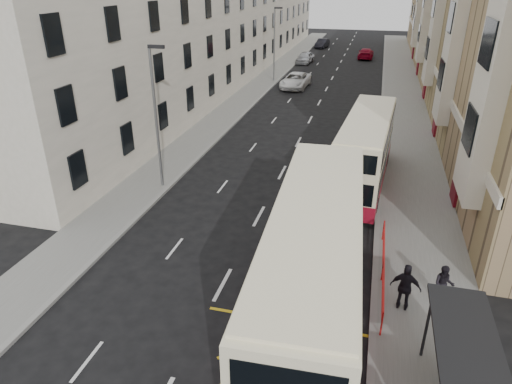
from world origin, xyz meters
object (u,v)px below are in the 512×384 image
(pedestrian_far, at_px, (406,287))
(white_van, at_px, (296,80))
(street_lamp_near, at_px, (156,111))
(double_decker_front, at_px, (313,272))
(street_lamp_far, at_px, (275,41))
(car_red, at_px, (366,53))
(bus_shelter, at_px, (469,368))
(double_decker_rear, at_px, (365,151))
(pedestrian_mid, at_px, (444,284))
(car_dark, at_px, (322,43))
(car_silver, at_px, (305,58))

(pedestrian_far, xyz_separation_m, white_van, (-10.44, 35.61, -0.31))
(street_lamp_near, relative_size, double_decker_front, 0.65)
(white_van, bearing_deg, street_lamp_far, 146.56)
(double_decker_front, relative_size, white_van, 2.18)
(street_lamp_far, relative_size, double_decker_front, 0.65)
(street_lamp_far, distance_m, car_red, 21.81)
(bus_shelter, xyz_separation_m, double_decker_rear, (-3.34, 15.76, 0.01))
(bus_shelter, bearing_deg, pedestrian_mid, 88.97)
(double_decker_rear, xyz_separation_m, white_van, (-8.42, 24.41, -1.36))
(street_lamp_far, relative_size, pedestrian_far, 4.21)
(street_lamp_near, bearing_deg, car_red, 78.94)
(street_lamp_near, xyz_separation_m, car_red, (9.62, 49.19, -3.89))
(car_dark, bearing_deg, double_decker_front, -75.44)
(double_decker_front, distance_m, car_dark, 68.64)
(street_lamp_near, xyz_separation_m, pedestrian_far, (13.37, -7.83, -3.54))
(white_van, distance_m, car_dark, 30.67)
(car_dark, relative_size, car_red, 0.86)
(double_decker_rear, distance_m, white_van, 25.86)
(pedestrian_mid, distance_m, pedestrian_far, 1.62)
(double_decker_rear, xyz_separation_m, car_dark, (-9.34, 55.07, -1.42))
(street_lamp_far, distance_m, car_dark, 28.77)
(street_lamp_near, relative_size, pedestrian_far, 4.21)
(pedestrian_far, height_order, white_van, pedestrian_far)
(pedestrian_far, relative_size, car_dark, 0.43)
(pedestrian_far, xyz_separation_m, car_silver, (-11.85, 50.89, -0.31))
(double_decker_front, height_order, white_van, double_decker_front)
(double_decker_rear, height_order, car_silver, double_decker_rear)
(white_van, bearing_deg, pedestrian_mid, -67.52)
(double_decker_front, distance_m, car_red, 58.91)
(car_silver, bearing_deg, bus_shelter, -70.97)
(street_lamp_far, height_order, double_decker_rear, street_lamp_far)
(bus_shelter, xyz_separation_m, car_silver, (-13.17, 55.46, -1.35))
(street_lamp_near, distance_m, car_dark, 58.60)
(double_decker_front, bearing_deg, car_dark, 94.25)
(bus_shelter, relative_size, double_decker_rear, 0.40)
(street_lamp_far, bearing_deg, pedestrian_mid, -68.24)
(street_lamp_near, xyz_separation_m, white_van, (2.93, 27.78, -3.85))
(pedestrian_mid, relative_size, car_silver, 0.34)
(double_decker_front, bearing_deg, street_lamp_near, 133.79)
(street_lamp_near, height_order, white_van, street_lamp_near)
(double_decker_rear, relative_size, car_red, 2.07)
(double_decker_rear, relative_size, car_silver, 2.31)
(white_van, xyz_separation_m, car_silver, (-1.41, 15.29, 0.00))
(street_lamp_far, relative_size, double_decker_rear, 0.75)
(street_lamp_near, xyz_separation_m, street_lamp_far, (0.00, 30.00, 0.00))
(bus_shelter, relative_size, street_lamp_near, 0.53)
(pedestrian_mid, bearing_deg, white_van, 114.08)
(car_dark, bearing_deg, car_silver, -84.07)
(double_decker_front, bearing_deg, street_lamp_far, 101.79)
(street_lamp_near, relative_size, car_red, 1.55)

